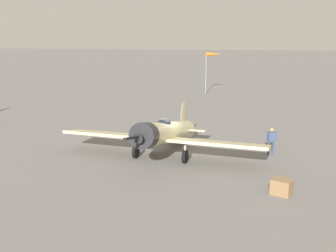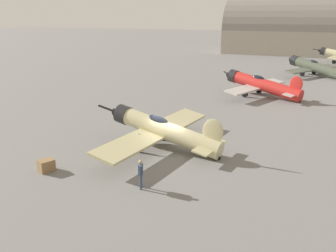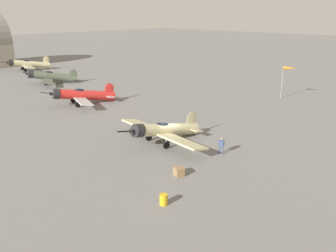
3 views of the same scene
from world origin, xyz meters
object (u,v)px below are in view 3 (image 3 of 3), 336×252
ground_crew_mechanic (221,144)px  windsock_mast (289,69)px  fuel_drum (164,199)px  airplane_foreground (164,130)px  airplane_far_line (51,76)px  airplane_mid_apron (82,95)px  airplane_outer_stand (28,64)px  equipment_crate (179,171)px

ground_crew_mechanic → windsock_mast: bearing=171.8°
fuel_drum → windsock_mast: (9.28, -38.14, 4.41)m
airplane_foreground → airplane_far_line: size_ratio=1.13×
airplane_mid_apron → airplane_outer_stand: size_ratio=0.97×
airplane_mid_apron → airplane_far_line: 19.55m
equipment_crate → airplane_mid_apron: bearing=-16.6°
airplane_far_line → airplane_outer_stand: (18.87, -4.18, 0.21)m
airplane_foreground → fuel_drum: airplane_foreground is taller
airplane_mid_apron → equipment_crate: bearing=92.9°
ground_crew_mechanic → windsock_mast: windsock_mast is taller
airplane_foreground → airplane_outer_stand: airplane_outer_stand is taller
airplane_far_line → airplane_outer_stand: size_ratio=1.00×
equipment_crate → fuel_drum: 5.14m
airplane_outer_stand → ground_crew_mechanic: bearing=93.7°
ground_crew_mechanic → equipment_crate: size_ratio=1.51×
airplane_foreground → fuel_drum: bearing=51.1°
windsock_mast → airplane_foreground: bearing=90.1°
airplane_foreground → equipment_crate: bearing=60.1°
fuel_drum → airplane_foreground: bearing=-45.6°
fuel_drum → windsock_mast: 39.50m
airplane_mid_apron → ground_crew_mechanic: (-27.46, 1.65, -0.40)m
equipment_crate → windsock_mast: 34.63m
airplane_foreground → ground_crew_mechanic: 6.63m
airplane_mid_apron → airplane_far_line: airplane_mid_apron is taller
airplane_outer_stand → windsock_mast: (-58.74, -16.16, 3.24)m
airplane_foreground → airplane_far_line: bearing=-95.2°
airplane_foreground → fuel_drum: 13.23m
airplane_mid_apron → airplane_far_line: size_ratio=0.97×
windsock_mast → ground_crew_mechanic: bearing=103.4°
ground_crew_mechanic → airplane_outer_stand: bearing=-121.1°
airplane_mid_apron → ground_crew_mechanic: 27.51m
airplane_mid_apron → airplane_outer_stand: 38.87m
airplane_outer_stand → equipment_crate: size_ratio=10.05×
airplane_far_line → equipment_crate: (-46.62, 13.32, -1.02)m
airplane_mid_apron → fuel_drum: airplane_mid_apron is taller
equipment_crate → airplane_foreground: bearing=-36.5°
fuel_drum → windsock_mast: bearing=-76.3°
airplane_mid_apron → windsock_mast: windsock_mast is taller
airplane_far_line → ground_crew_mechanic: bearing=110.3°
airplane_outer_stand → airplane_mid_apron: bearing=89.4°
airplane_foreground → airplane_mid_apron: (21.05, -3.29, 0.00)m
airplane_outer_stand → fuel_drum: size_ratio=13.62×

